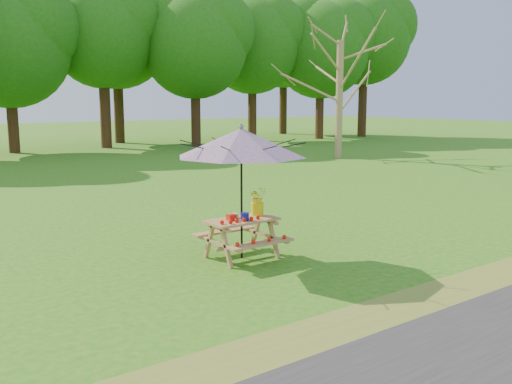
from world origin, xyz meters
TOP-DOWN VIEW (x-y plane):
  - ground at (0.00, 0.00)m, footprint 120.00×120.00m
  - drygrass_strip at (0.00, -2.80)m, footprint 120.00×1.20m
  - picnic_table at (-1.85, 0.50)m, footprint 1.20×1.32m
  - patio_umbrella at (-1.85, 0.50)m, footprint 2.39×2.39m
  - produce_bins at (-1.93, 0.50)m, footprint 0.31×0.42m
  - tomatoes_row at (-2.00, 0.32)m, footprint 0.77×0.13m
  - flower_bucket at (-1.43, 0.62)m, footprint 0.32×0.28m

SIDE VIEW (x-z plane):
  - ground at x=0.00m, z-range 0.00..0.00m
  - drygrass_strip at x=0.00m, z-range 0.00..0.01m
  - picnic_table at x=-1.85m, z-range -0.01..0.66m
  - tomatoes_row at x=-2.00m, z-range 0.67..0.74m
  - produce_bins at x=-1.93m, z-range 0.66..0.79m
  - flower_bucket at x=-1.43m, z-range 0.69..1.18m
  - patio_umbrella at x=-1.85m, z-range 0.82..3.07m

